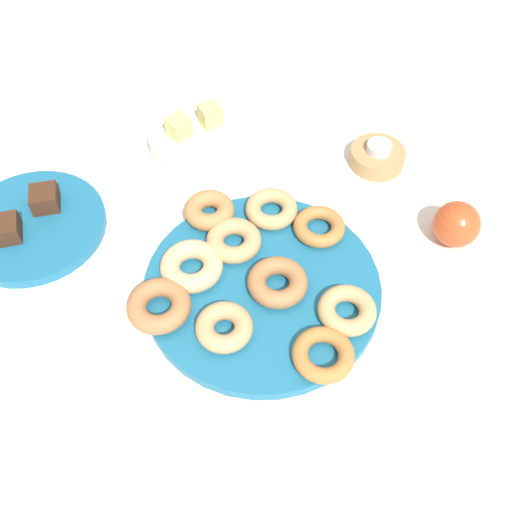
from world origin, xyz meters
The scene contains 21 objects.
ground_plane centered at (0.00, 0.00, 0.00)m, with size 2.40×2.40×0.00m, color white.
donut_plate centered at (0.00, 0.00, 0.01)m, with size 0.35×0.35×0.02m, color #1E6B93.
donut_0 centered at (-0.02, 0.08, 0.03)m, with size 0.09×0.09×0.03m, color tan.
donut_1 centered at (0.12, 0.07, 0.03)m, with size 0.08×0.08×0.02m, color #BC7A3D.
donut_2 centered at (-0.08, -0.06, 0.03)m, with size 0.08×0.08×0.03m, color tan.
donut_3 centered at (0.10, -0.09, 0.03)m, with size 0.08×0.08×0.03m, color tan.
donut_4 centered at (0.02, -0.01, 0.03)m, with size 0.09×0.09×0.03m, color #B27547.
donut_5 centered at (-0.15, 0.00, 0.03)m, with size 0.09×0.09×0.03m, color #B27547.
donut_6 centered at (0.06, 0.13, 0.03)m, with size 0.08×0.08×0.02m, color tan.
donut_7 centered at (-0.09, 0.05, 0.03)m, with size 0.09×0.09×0.03m, color #EABC84.
donut_8 centered at (-0.04, 0.15, 0.03)m, with size 0.08×0.08×0.03m, color #C6844C.
donut_9 centered at (0.04, -0.14, 0.03)m, with size 0.08×0.08×0.02m, color #BC7A3D.
cake_plate centered at (-0.32, 0.23, 0.01)m, with size 0.24×0.24×0.02m, color #1E6B93.
brownie_near centered at (-0.35, 0.21, 0.03)m, with size 0.04×0.05×0.03m, color #472819.
brownie_far centered at (-0.29, 0.26, 0.03)m, with size 0.04×0.05×0.03m, color #472819.
candle_holder centered at (0.28, 0.20, 0.01)m, with size 0.10×0.10×0.03m, color tan.
tealight centered at (0.28, 0.20, 0.04)m, with size 0.04×0.04×0.01m, color silver.
fruit_bowl centered at (-0.01, 0.34, 0.02)m, with size 0.18×0.18×0.03m, color silver.
melon_chunk_left centered at (-0.04, 0.34, 0.05)m, with size 0.04×0.04×0.04m, color #DBD67A.
melon_chunk_right centered at (0.02, 0.35, 0.05)m, with size 0.04×0.04×0.04m, color #DBD67A.
apple centered at (0.32, 0.00, 0.04)m, with size 0.07×0.07×0.07m, color #CC4C23.
Camera 1 is at (-0.16, -0.47, 0.74)m, focal length 41.20 mm.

